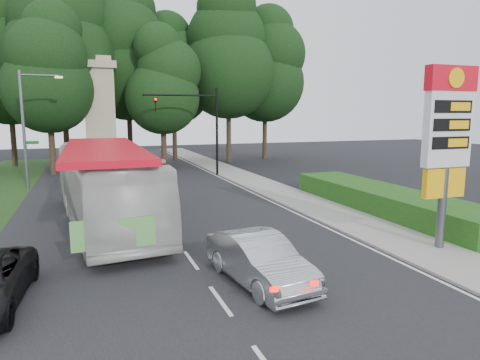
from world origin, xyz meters
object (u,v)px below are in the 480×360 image
object	(u,v)px
gas_station_pylon	(448,133)
monument	(100,114)
transit_bus	(105,186)
sedan_silver	(259,260)
streetlight_signs	(27,124)
traffic_signal_mast	(201,119)

from	to	relation	value
gas_station_pylon	monument	xyz separation A→B (m)	(-11.20, 28.01, 0.66)
monument	transit_bus	size ratio (longest dim) A/B	0.76
monument	sedan_silver	bearing A→B (deg)	-83.04
transit_bus	monument	bearing A→B (deg)	82.36
gas_station_pylon	transit_bus	world-z (taller)	gas_station_pylon
sedan_silver	monument	bearing A→B (deg)	89.63
streetlight_signs	monument	bearing A→B (deg)	58.03
streetlight_signs	monument	world-z (taller)	monument
gas_station_pylon	streetlight_signs	distance (m)	25.74
transit_bus	sedan_silver	size ratio (longest dim) A/B	2.88
traffic_signal_mast	transit_bus	distance (m)	16.34
gas_station_pylon	streetlight_signs	xyz separation A→B (m)	(-16.19, 20.01, -0.01)
traffic_signal_mast	streetlight_signs	distance (m)	12.83
gas_station_pylon	streetlight_signs	bearing A→B (deg)	128.96
streetlight_signs	sedan_silver	world-z (taller)	streetlight_signs
traffic_signal_mast	streetlight_signs	bearing A→B (deg)	-171.08
gas_station_pylon	traffic_signal_mast	distance (m)	22.29
sedan_silver	streetlight_signs	bearing A→B (deg)	104.97
monument	sedan_silver	size ratio (longest dim) A/B	2.18
gas_station_pylon	traffic_signal_mast	world-z (taller)	traffic_signal_mast
streetlight_signs	transit_bus	size ratio (longest dim) A/B	0.60
traffic_signal_mast	sedan_silver	size ratio (longest dim) A/B	1.56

